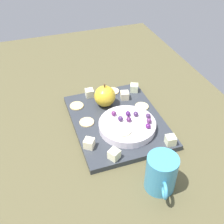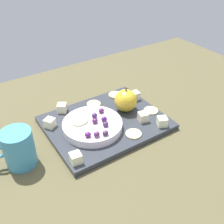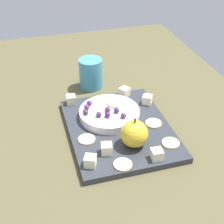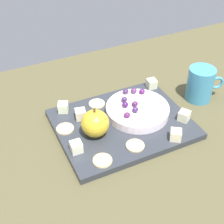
# 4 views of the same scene
# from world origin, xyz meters

# --- Properties ---
(table) EXTENTS (1.47, 0.85, 0.04)m
(table) POSITION_xyz_m (0.00, 0.00, 0.02)
(table) COLOR brown
(table) RESTS_ON ground
(platter) EXTENTS (0.34, 0.27, 0.02)m
(platter) POSITION_xyz_m (0.01, -0.01, 0.04)
(platter) COLOR #2F333A
(platter) RESTS_ON table
(serving_dish) EXTENTS (0.17, 0.17, 0.02)m
(serving_dish) POSITION_xyz_m (-0.05, -0.03, 0.06)
(serving_dish) COLOR white
(serving_dish) RESTS_ON platter
(apple_whole) EXTENTS (0.07, 0.07, 0.07)m
(apple_whole) POSITION_xyz_m (0.09, -0.00, 0.09)
(apple_whole) COLOR gold
(apple_whole) RESTS_ON platter
(apple_stem) EXTENTS (0.01, 0.01, 0.01)m
(apple_stem) POSITION_xyz_m (0.09, -0.00, 0.13)
(apple_stem) COLOR brown
(apple_stem) RESTS_ON apple_whole
(cheese_cube_0) EXTENTS (0.03, 0.03, 0.03)m
(cheese_cube_0) POSITION_xyz_m (0.15, 0.03, 0.07)
(cheese_cube_0) COLOR #ECE9C9
(cheese_cube_0) RESTS_ON platter
(cheese_cube_1) EXTENTS (0.03, 0.03, 0.03)m
(cheese_cube_1) POSITION_xyz_m (-0.14, -0.12, 0.07)
(cheese_cube_1) COLOR #EEEDC1
(cheese_cube_1) RESTS_ON platter
(cheese_cube_2) EXTENTS (0.03, 0.03, 0.03)m
(cheese_cube_2) POSITION_xyz_m (0.13, -0.12, 0.07)
(cheese_cube_2) COLOR #EBF4C6
(cheese_cube_2) RESTS_ON platter
(cheese_cube_3) EXTENTS (0.04, 0.04, 0.03)m
(cheese_cube_3) POSITION_xyz_m (-0.08, 0.10, 0.07)
(cheese_cube_3) COLOR #F9ECC1
(cheese_cube_3) RESTS_ON platter
(cheese_cube_4) EXTENTS (0.04, 0.04, 0.03)m
(cheese_cube_4) POSITION_xyz_m (-0.14, 0.05, 0.07)
(cheese_cube_4) COLOR #F8F2C6
(cheese_cube_4) RESTS_ON platter
(cheese_cube_5) EXTENTS (0.03, 0.03, 0.03)m
(cheese_cube_5) POSITION_xyz_m (0.10, -0.07, 0.07)
(cheese_cube_5) COLOR #F3E7C1
(cheese_cube_5) RESTS_ON platter
(cracker_0) EXTENTS (0.04, 0.04, 0.00)m
(cracker_0) POSITION_xyz_m (0.02, 0.08, 0.06)
(cracker_0) COLOR #D8B980
(cracker_0) RESTS_ON platter
(cracker_1) EXTENTS (0.04, 0.04, 0.00)m
(cracker_1) POSITION_xyz_m (0.15, -0.05, 0.06)
(cracker_1) COLOR #DDBA84
(cracker_1) RESTS_ON platter
(cracker_2) EXTENTS (0.04, 0.04, 0.00)m
(cracker_2) POSITION_xyz_m (0.11, 0.09, 0.06)
(cracker_2) COLOR #E2C37B
(cracker_2) RESTS_ON platter
(cracker_3) EXTENTS (0.04, 0.04, 0.00)m
(cracker_3) POSITION_xyz_m (0.04, -0.11, 0.06)
(cracker_3) COLOR #D1C185
(cracker_3) RESTS_ON platter
(grape_0) EXTENTS (0.02, 0.02, 0.01)m
(grape_0) POSITION_xyz_m (-0.04, -0.09, 0.08)
(grape_0) COLOR #402650
(grape_0) RESTS_ON serving_dish
(grape_1) EXTENTS (0.02, 0.02, 0.02)m
(grape_1) POSITION_xyz_m (-0.07, -0.09, 0.08)
(grape_1) COLOR #582B5B
(grape_1) RESTS_ON serving_dish
(grape_2) EXTENTS (0.02, 0.02, 0.02)m
(grape_2) POSITION_xyz_m (-0.02, -0.04, 0.08)
(grape_2) COLOR #421B59
(grape_2) RESTS_ON serving_dish
(grape_3) EXTENTS (0.02, 0.02, 0.01)m
(grape_3) POSITION_xyz_m (-0.09, -0.07, 0.08)
(grape_3) COLOR #541C61
(grape_3) RESTS_ON serving_dish
(grape_4) EXTENTS (0.02, 0.02, 0.01)m
(grape_4) POSITION_xyz_m (0.00, 0.00, 0.08)
(grape_4) COLOR #582156
(grape_4) RESTS_ON serving_dish
(grape_5) EXTENTS (0.02, 0.02, 0.01)m
(grape_5) POSITION_xyz_m (-0.04, -0.03, 0.08)
(grape_5) COLOR #4F2253
(grape_5) RESTS_ON serving_dish
(grape_6) EXTENTS (0.02, 0.02, 0.01)m
(grape_6) POSITION_xyz_m (-0.03, -0.01, 0.08)
(grape_6) COLOR #402656
(grape_6) RESTS_ON serving_dish
(grape_7) EXTENTS (0.02, 0.02, 0.01)m
(grape_7) POSITION_xyz_m (-0.02, -0.06, 0.08)
(grape_7) COLOR #402752
(grape_7) RESTS_ON serving_dish
(apple_slice_0) EXTENTS (0.05, 0.05, 0.01)m
(apple_slice_0) POSITION_xyz_m (-0.07, -0.00, 0.08)
(apple_slice_0) COLOR beige
(apple_slice_0) RESTS_ON serving_dish
(cup) EXTENTS (0.10, 0.07, 0.10)m
(cup) POSITION_xyz_m (-0.25, -0.03, 0.09)
(cup) COLOR teal
(cup) RESTS_ON table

